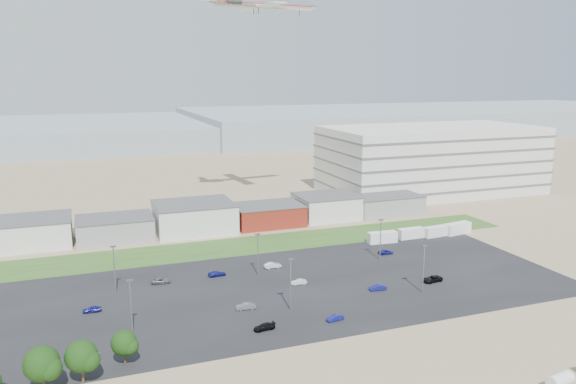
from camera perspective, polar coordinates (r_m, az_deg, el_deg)
name	(u,v)px	position (r m, az deg, el deg)	size (l,w,h in m)	color
ground	(306,330)	(102.06, 1.83, -13.84)	(700.00, 700.00, 0.00)	#897857
parking_lot	(292,287)	(120.81, 0.45, -9.63)	(120.00, 50.00, 0.01)	black
grass_strip	(231,247)	(148.23, -5.78, -5.58)	(160.00, 16.00, 0.02)	#27521E
hills_backdrop	(192,131)	(409.01, -9.69, 6.09)	(700.00, 200.00, 9.00)	gray
building_row	(155,221)	(162.22, -13.34, -2.85)	(170.00, 20.00, 8.00)	silver
parking_garage	(431,159)	(221.45, 14.32, 3.23)	(80.00, 40.00, 25.00)	silver
storage_tank_nw	(560,380)	(93.55, 25.91, -16.81)	(3.99, 1.99, 2.39)	silver
box_trailer_a	(382,237)	(152.92, 9.56, -4.56)	(7.90, 2.47, 2.96)	silver
box_trailer_b	(411,233)	(158.54, 12.37, -4.12)	(7.48, 2.34, 2.80)	silver
box_trailer_c	(436,231)	(162.05, 14.80, -3.89)	(7.46, 2.33, 2.80)	silver
box_trailer_d	(458,228)	(166.22, 16.85, -3.56)	(8.36, 2.61, 3.13)	silver
tree_mid	(42,367)	(89.22, -23.72, -16.00)	(5.36, 5.36, 8.05)	black
tree_right	(82,359)	(89.87, -20.24, -15.67)	(5.07, 5.07, 7.60)	black
tree_near	(124,346)	(93.34, -16.31, -14.74)	(4.25, 4.25, 6.38)	black
lightpole_front_l	(131,307)	(102.31, -15.65, -11.19)	(1.17, 0.49, 9.90)	slate
lightpole_front_m	(291,285)	(107.85, 0.26, -9.40)	(1.21, 0.50, 10.29)	slate
lightpole_front_r	(423,269)	(119.55, 13.59, -7.62)	(1.20, 0.50, 10.16)	slate
lightpole_back_l	(114,270)	(121.21, -17.22, -7.56)	(1.19, 0.50, 10.13)	slate
lightpole_back_m	(258,255)	(126.10, -3.07, -6.38)	(1.14, 0.47, 9.67)	slate
lightpole_back_r	(380,240)	(138.02, 9.37, -4.81)	(1.19, 0.50, 10.14)	slate
airliner	(264,4)	(187.66, -2.46, 18.57)	(40.16, 27.38, 11.86)	silver
parked_car_0	(432,279)	(127.43, 14.45, -8.55)	(2.13, 4.62, 1.28)	black
parked_car_1	(378,287)	(120.42, 9.11, -9.55)	(1.28, 3.66, 1.21)	navy
parked_car_3	(264,327)	(101.93, -2.42, -13.52)	(1.61, 3.96, 1.15)	black
parked_car_4	(246,306)	(110.27, -4.30, -11.48)	(1.33, 3.82, 1.26)	#595B5E
parked_car_5	(92,309)	(114.94, -19.29, -11.17)	(1.39, 3.45, 1.18)	navy
parked_car_6	(217,274)	(127.80, -7.23, -8.23)	(1.60, 3.93, 1.14)	navy
parked_car_7	(299,282)	(122.17, 1.12, -9.11)	(1.15, 3.30, 1.09)	silver
parked_car_8	(386,252)	(143.64, 9.89, -6.01)	(1.49, 3.70, 1.26)	navy
parked_car_9	(161,281)	(125.73, -12.80, -8.78)	(1.93, 4.18, 1.16)	#595B5E
parked_car_10	(86,354)	(98.30, -19.88, -15.25)	(1.71, 4.20, 1.22)	silver
parked_car_11	(273,265)	(131.99, -1.57, -7.44)	(1.39, 3.99, 1.31)	silver
parked_car_13	(335,318)	(105.65, 4.80, -12.62)	(1.15, 3.29, 1.08)	navy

